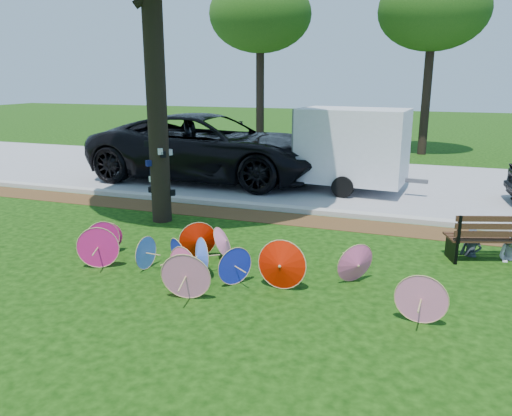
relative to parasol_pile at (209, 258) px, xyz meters
The scene contains 10 objects.
ground 0.78m from the parasol_pile, 101.92° to the right, with size 90.00×90.00×0.00m, color black.
mulch_strip 3.84m from the parasol_pile, 92.15° to the left, with size 90.00×1.00×0.01m, color #472D16.
curb 4.53m from the parasol_pile, 91.82° to the left, with size 90.00×0.30×0.12m, color #B7B5AD.
street 8.68m from the parasol_pile, 90.95° to the left, with size 90.00×8.00×0.01m, color gray.
parasol_pile is the anchor object (origin of this frame).
black_van 8.21m from the parasol_pile, 114.52° to the left, with size 3.46×7.51×2.09m, color black.
cargo_trailer 7.45m from the parasol_pile, 80.99° to the left, with size 2.94×1.86×2.66m, color white.
park_bench 5.15m from the parasol_pile, 29.44° to the left, with size 1.69×0.64×0.88m, color black, non-canonical shape.
person_left 4.87m from the parasol_pile, 31.97° to the left, with size 0.37×0.24×1.02m, color #373E4B.
bg_trees 16.06m from the parasol_pile, 75.33° to the left, with size 21.33×5.98×7.40m.
Camera 1 is at (3.45, -6.29, 3.22)m, focal length 35.00 mm.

